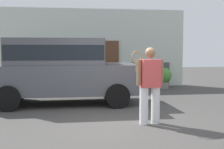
% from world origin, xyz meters
% --- Properties ---
extents(ground_plane, '(40.00, 40.00, 0.00)m').
position_xyz_m(ground_plane, '(0.00, 0.00, 0.00)').
color(ground_plane, '#423F3D').
extents(house_frontage, '(8.50, 0.40, 3.53)m').
position_xyz_m(house_frontage, '(0.01, 6.87, 1.66)').
color(house_frontage, silver).
rests_on(house_frontage, ground_plane).
extents(parked_suv, '(4.60, 2.17, 2.05)m').
position_xyz_m(parked_suv, '(-1.35, 2.80, 1.15)').
color(parked_suv, '#4C4F54').
rests_on(parked_suv, ground_plane).
extents(tennis_player_man, '(0.79, 0.33, 1.77)m').
position_xyz_m(tennis_player_man, '(0.75, -0.06, 0.92)').
color(tennis_player_man, white).
rests_on(tennis_player_man, ground_plane).
extents(potted_plant_by_porch, '(0.69, 0.69, 0.91)m').
position_xyz_m(potted_plant_by_porch, '(3.04, 5.87, 0.51)').
color(potted_plant_by_porch, gray).
rests_on(potted_plant_by_porch, ground_plane).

